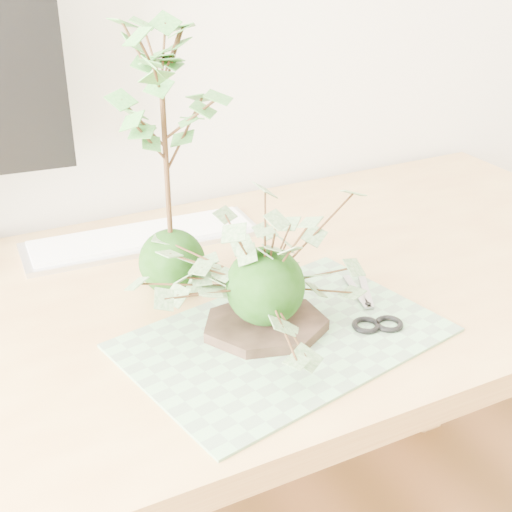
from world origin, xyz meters
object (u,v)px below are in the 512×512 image
maple_kokedama (163,102)px  keyboard (142,238)px  ivy_kokedama (266,253)px  desk (210,345)px

maple_kokedama → keyboard: 0.34m
ivy_kokedama → keyboard: (-0.06, 0.35, -0.11)m
desk → keyboard: 0.25m
ivy_kokedama → keyboard: ivy_kokedama is taller
maple_kokedama → desk: bearing=-44.0°
desk → ivy_kokedama: (0.03, -0.13, 0.21)m
ivy_kokedama → maple_kokedama: size_ratio=0.75×
ivy_kokedama → maple_kokedama: 0.24m
desk → ivy_kokedama: size_ratio=5.17×
maple_kokedama → keyboard: (0.01, 0.19, -0.28)m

